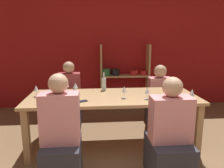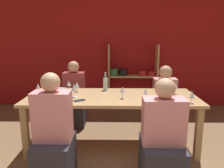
% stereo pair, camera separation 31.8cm
% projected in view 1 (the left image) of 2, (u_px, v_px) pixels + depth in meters
% --- Properties ---
extents(wall_back_red, '(8.80, 0.06, 2.70)m').
position_uv_depth(wall_back_red, '(110.00, 48.00, 4.97)').
color(wall_back_red, '#A31919').
rests_on(wall_back_red, ground_plane).
extents(shelf_unit, '(1.10, 0.30, 1.43)m').
position_uv_depth(shelf_unit, '(125.00, 83.00, 4.96)').
color(shelf_unit, tan).
rests_on(shelf_unit, ground_plane).
extents(dining_table, '(2.40, 0.93, 0.77)m').
position_uv_depth(dining_table, '(113.00, 102.00, 3.13)').
color(dining_table, tan).
rests_on(dining_table, ground_plane).
extents(mixing_bowl, '(0.30, 0.30, 0.10)m').
position_uv_depth(mixing_bowl, '(58.00, 94.00, 2.98)').
color(mixing_bowl, '#B7BABC').
rests_on(mixing_bowl, dining_table).
extents(wine_bottle_green, '(0.07, 0.07, 0.29)m').
position_uv_depth(wine_bottle_green, '(104.00, 83.00, 3.42)').
color(wine_bottle_green, '#B2C6C1').
rests_on(wine_bottle_green, dining_table).
extents(wine_glass_empty_a, '(0.07, 0.07, 0.16)m').
position_uv_depth(wine_glass_empty_a, '(173.00, 85.00, 3.27)').
color(wine_glass_empty_a, white).
rests_on(wine_glass_empty_a, dining_table).
extents(wine_glass_empty_b, '(0.07, 0.07, 0.16)m').
position_uv_depth(wine_glass_empty_b, '(192.00, 93.00, 2.84)').
color(wine_glass_empty_b, white).
rests_on(wine_glass_empty_b, dining_table).
extents(wine_glass_empty_c, '(0.07, 0.07, 0.16)m').
position_uv_depth(wine_glass_empty_c, '(147.00, 91.00, 2.92)').
color(wine_glass_empty_c, white).
rests_on(wine_glass_empty_c, dining_table).
extents(wine_glass_red_a, '(0.07, 0.07, 0.19)m').
position_uv_depth(wine_glass_red_a, '(75.00, 89.00, 2.96)').
color(wine_glass_red_a, white).
rests_on(wine_glass_red_a, dining_table).
extents(wine_glass_red_b, '(0.07, 0.07, 0.16)m').
position_uv_depth(wine_glass_red_b, '(67.00, 84.00, 3.31)').
color(wine_glass_red_b, white).
rests_on(wine_glass_red_b, dining_table).
extents(wine_glass_white_a, '(0.07, 0.07, 0.17)m').
position_uv_depth(wine_glass_white_a, '(124.00, 90.00, 2.97)').
color(wine_glass_white_a, white).
rests_on(wine_glass_white_a, dining_table).
extents(wine_glass_empty_d, '(0.07, 0.07, 0.15)m').
position_uv_depth(wine_glass_empty_d, '(75.00, 86.00, 3.27)').
color(wine_glass_empty_d, white).
rests_on(wine_glass_empty_d, dining_table).
extents(wine_glass_white_b, '(0.06, 0.06, 0.16)m').
position_uv_depth(wine_glass_white_b, '(36.00, 88.00, 3.05)').
color(wine_glass_white_b, white).
rests_on(wine_glass_white_b, dining_table).
extents(cell_phone, '(0.16, 0.14, 0.01)m').
position_uv_depth(cell_phone, '(82.00, 101.00, 2.82)').
color(cell_phone, '#1E2338').
rests_on(cell_phone, dining_table).
extents(person_near_a, '(0.44, 0.55, 1.18)m').
position_uv_depth(person_near_a, '(169.00, 144.00, 2.43)').
color(person_near_a, '#2D2D38').
rests_on(person_near_a, ground_plane).
extents(person_far_a, '(0.38, 0.47, 1.18)m').
position_uv_depth(person_far_a, '(70.00, 103.00, 3.91)').
color(person_far_a, '#2D2D38').
rests_on(person_far_a, ground_plane).
extents(person_near_b, '(0.40, 0.50, 1.23)m').
position_uv_depth(person_near_b, '(62.00, 145.00, 2.33)').
color(person_near_b, '#2D2D38').
rests_on(person_near_b, ground_plane).
extents(person_far_b, '(0.40, 0.50, 1.11)m').
position_uv_depth(person_far_b, '(159.00, 103.00, 4.01)').
color(person_far_b, '#2D2D38').
rests_on(person_far_b, ground_plane).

